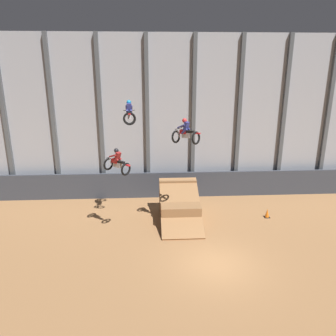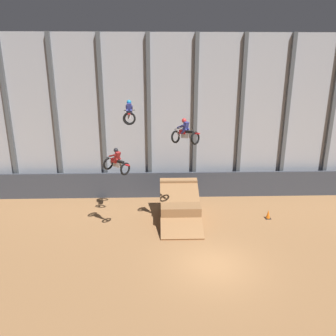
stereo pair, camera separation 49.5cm
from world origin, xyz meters
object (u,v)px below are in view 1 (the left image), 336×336
Objects in this scene: dirt_ramp at (179,206)px; traffic_cone_near_ramp at (267,213)px; rider_bike_center_air at (129,115)px; rider_bike_right_air at (186,133)px; rider_bike_left_air at (117,163)px.

traffic_cone_near_ramp is at bearing -3.41° from dirt_ramp.
rider_bike_center_air reaches higher than rider_bike_right_air.
dirt_ramp is 2.74× the size of rider_bike_right_air.
traffic_cone_near_ramp is at bearing -31.71° from rider_bike_right_air.
rider_bike_right_air is (0.14, -1.88, 5.21)m from dirt_ramp.
rider_bike_center_air is at bearing -168.44° from dirt_ramp.
rider_bike_right_air reaches higher than traffic_cone_near_ramp.
dirt_ramp is 5.49m from rider_bike_left_air.
dirt_ramp is 7.76× the size of traffic_cone_near_ramp.
dirt_ramp reaches higher than traffic_cone_near_ramp.
rider_bike_left_air is (-3.73, -1.88, 3.56)m from dirt_ramp.
traffic_cone_near_ramp is at bearing -40.62° from rider_bike_left_air.
rider_bike_right_air is 8.22m from traffic_cone_near_ramp.
rider_bike_right_air is at bearing -164.87° from traffic_cone_near_ramp.
rider_bike_right_air is at bearing -85.71° from dirt_ramp.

